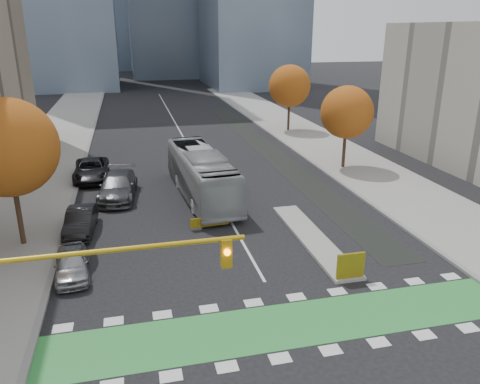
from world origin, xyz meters
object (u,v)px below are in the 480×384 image
hazard_board (351,266)px  parked_car_b (81,221)px  traffic_signal_west (68,287)px  tree_west (8,148)px  parked_car_a (72,263)px  tree_east_far (290,86)px  bus (201,174)px  parked_car_c (118,186)px  parked_car_d (91,170)px  tree_east_near (347,112)px

hazard_board → parked_car_b: 15.78m
traffic_signal_west → parked_car_b: size_ratio=1.95×
tree_west → traffic_signal_west: (4.07, -12.51, -1.58)m
tree_west → parked_car_a: 7.15m
parked_car_b → tree_west: bearing=-155.3°
tree_east_far → parked_car_a: size_ratio=1.96×
hazard_board → parked_car_a: 13.49m
tree_east_far → parked_car_a: 37.35m
bus → parked_car_c: 6.02m
hazard_board → parked_car_d: (-13.00, 19.65, -0.00)m
traffic_signal_west → hazard_board: bearing=21.5°
tree_east_far → parked_car_d: tree_east_far is taller
tree_east_near → bus: (-13.03, -4.26, -3.17)m
tree_east_near → parked_car_d: size_ratio=1.23×
hazard_board → tree_east_near: bearing=65.8°
parked_car_d → hazard_board: bearing=-57.4°
tree_west → parked_car_c: 9.78m
parked_car_b → bus: bearing=33.7°
tree_east_far → parked_car_b: size_ratio=1.75×
tree_east_near → parked_car_d: tree_east_near is taller
parked_car_c → parked_car_d: bearing=119.1°
hazard_board → parked_car_b: hazard_board is taller
parked_car_a → parked_car_c: parked_car_c is taller
tree_west → parked_car_a: tree_west is taller
tree_west → traffic_signal_west: 13.25m
hazard_board → tree_east_far: size_ratio=0.18×
traffic_signal_west → parked_car_c: (1.04, 19.36, -3.17)m
parked_car_b → parked_car_a: bearing=-86.2°
traffic_signal_west → parked_car_d: size_ratio=1.48×
hazard_board → parked_car_d: parked_car_d is taller
tree_west → parked_car_b: tree_west is taller
hazard_board → parked_car_d: size_ratio=0.24×
tree_east_far → traffic_signal_west: tree_east_far is taller
bus → parked_car_d: size_ratio=2.12×
parked_car_a → parked_car_d: 16.05m
parked_car_c → bus: bearing=-4.5°
tree_west → parked_car_c: bearing=53.3°
traffic_signal_west → parked_car_a: bearing=97.3°
bus → parked_car_b: bearing=-154.4°
hazard_board → parked_car_a: hazard_board is taller
parked_car_d → tree_east_far: bearing=32.5°
bus → parked_car_c: size_ratio=2.05×
tree_west → tree_east_near: size_ratio=1.16×
tree_west → parked_car_d: bearing=75.8°
bus → tree_west: bearing=-156.7°
tree_west → bus: (10.97, 5.74, -3.92)m
tree_east_near → tree_east_far: 16.01m
tree_east_near → tree_east_far: bearing=88.2°
hazard_board → tree_east_near: size_ratio=0.20×
traffic_signal_west → tree_east_near: bearing=48.5°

